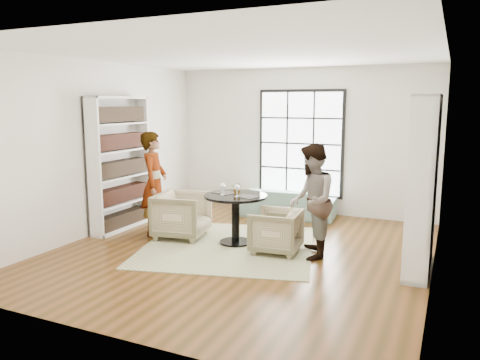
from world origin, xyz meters
The scene contains 16 objects.
ground centered at (0.00, 0.00, 0.00)m, with size 6.00×6.00×0.00m, color brown.
room_shell centered at (0.00, 0.54, 1.26)m, with size 6.00×6.01×6.00m.
rug centered at (-0.30, 0.14, 0.01)m, with size 2.66×2.66×0.01m, color tan.
pedestal_table centered at (-0.26, 0.33, 0.59)m, with size 1.03×1.03×0.82m.
sofa centered at (-0.11, 2.45, 0.28)m, with size 1.95×0.76×0.57m, color gray.
armchair_left centered at (-1.25, 0.27, 0.39)m, with size 0.83×0.86×0.78m, color tan.
armchair_right centered at (0.50, 0.18, 0.33)m, with size 0.71×0.74×0.67m, color tan.
person_left centered at (-1.80, 0.27, 0.90)m, with size 0.66×0.43×1.80m, color gray.
person_right centered at (1.05, 0.18, 0.85)m, with size 0.83×0.65×1.71m, color gray.
placemat_left centered at (-0.50, 0.39, 0.82)m, with size 0.34×0.26×0.01m, color black.
placemat_right centered at (-0.02, 0.26, 0.82)m, with size 0.34×0.26×0.01m, color black.
cutlery_left centered at (-0.50, 0.39, 0.83)m, with size 0.14×0.22×0.01m, color silver, non-canonical shape.
cutlery_right centered at (-0.02, 0.26, 0.83)m, with size 0.14×0.22×0.01m, color silver, non-canonical shape.
wine_glass_left centered at (-0.44, 0.23, 0.96)m, with size 0.09×0.09×0.19m.
wine_glass_right centered at (-0.17, 0.19, 0.96)m, with size 0.09×0.09×0.20m.
flower_centerpiece centered at (-0.23, 0.35, 0.92)m, with size 0.18×0.16×0.20m, color gray.
Camera 1 is at (2.90, -6.39, 2.30)m, focal length 35.00 mm.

